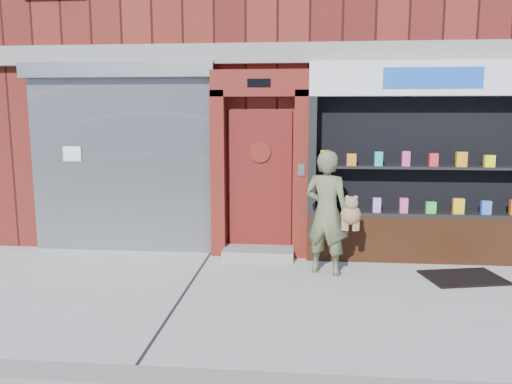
# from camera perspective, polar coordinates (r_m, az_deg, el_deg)

# --- Properties ---
(ground) EXTENTS (80.00, 80.00, 0.00)m
(ground) POSITION_cam_1_polar(r_m,az_deg,el_deg) (6.28, 5.88, -12.05)
(ground) COLOR #9E9E99
(ground) RESTS_ON ground
(building) EXTENTS (12.00, 8.16, 8.00)m
(building) POSITION_cam_1_polar(r_m,az_deg,el_deg) (11.99, 5.96, 17.35)
(building) COLOR #521712
(building) RESTS_ON ground
(shutter_bay) EXTENTS (3.10, 0.30, 3.04)m
(shutter_bay) POSITION_cam_1_polar(r_m,az_deg,el_deg) (8.34, -15.20, 5.03)
(shutter_bay) COLOR gray
(shutter_bay) RESTS_ON ground
(red_door_bay) EXTENTS (1.52, 0.58, 2.90)m
(red_door_bay) POSITION_cam_1_polar(r_m,az_deg,el_deg) (7.80, 0.42, 3.16)
(red_door_bay) COLOR #5D160F
(red_door_bay) RESTS_ON ground
(pharmacy_bay) EXTENTS (3.50, 0.41, 3.00)m
(pharmacy_bay) POSITION_cam_1_polar(r_m,az_deg,el_deg) (7.94, 18.65, 2.17)
(pharmacy_bay) COLOR #5B2B15
(pharmacy_bay) RESTS_ON ground
(woman) EXTENTS (0.83, 0.63, 1.76)m
(woman) POSITION_cam_1_polar(r_m,az_deg,el_deg) (7.03, 8.22, -2.34)
(woman) COLOR #5A6240
(woman) RESTS_ON ground
(doormat) EXTENTS (1.17, 0.93, 0.03)m
(doormat) POSITION_cam_1_polar(r_m,az_deg,el_deg) (7.53, 22.63, -9.01)
(doormat) COLOR black
(doormat) RESTS_ON ground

